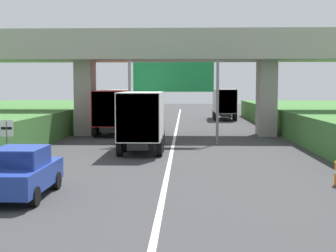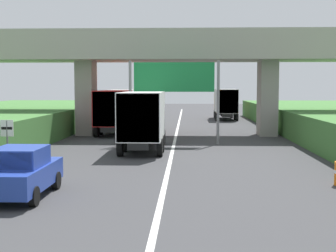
{
  "view_description": "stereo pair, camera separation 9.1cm",
  "coord_description": "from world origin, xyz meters",
  "px_view_note": "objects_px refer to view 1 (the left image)",
  "views": [
    {
      "loc": [
        0.76,
        -2.06,
        3.76
      ],
      "look_at": [
        0.0,
        18.94,
        2.0
      ],
      "focal_mm": 50.73,
      "sensor_mm": 36.0,
      "label": 1
    },
    {
      "loc": [
        0.85,
        -2.06,
        3.76
      ],
      "look_at": [
        0.0,
        18.94,
        2.0
      ],
      "focal_mm": 50.73,
      "sensor_mm": 36.0,
      "label": 2
    }
  ],
  "objects_px": {
    "speed_limit_sign": "(7,136)",
    "truck_white": "(143,118)",
    "overhead_highway_sign": "(173,83)",
    "truck_red": "(114,110)",
    "car_blue": "(22,172)",
    "truck_orange": "(224,102)",
    "truck_yellow": "(122,106)"
  },
  "relations": [
    {
      "from": "speed_limit_sign",
      "to": "truck_orange",
      "type": "bearing_deg",
      "value": 68.89
    },
    {
      "from": "truck_red",
      "to": "truck_yellow",
      "type": "relative_size",
      "value": 1.0
    },
    {
      "from": "speed_limit_sign",
      "to": "truck_white",
      "type": "distance_m",
      "value": 8.44
    },
    {
      "from": "overhead_highway_sign",
      "to": "truck_orange",
      "type": "distance_m",
      "value": 23.76
    },
    {
      "from": "overhead_highway_sign",
      "to": "truck_white",
      "type": "distance_m",
      "value": 4.19
    },
    {
      "from": "speed_limit_sign",
      "to": "truck_white",
      "type": "relative_size",
      "value": 0.31
    },
    {
      "from": "truck_white",
      "to": "car_blue",
      "type": "xyz_separation_m",
      "value": [
        -3.09,
        -11.83,
        -1.08
      ]
    },
    {
      "from": "truck_white",
      "to": "truck_red",
      "type": "distance_m",
      "value": 9.89
    },
    {
      "from": "speed_limit_sign",
      "to": "car_blue",
      "type": "height_order",
      "value": "speed_limit_sign"
    },
    {
      "from": "truck_white",
      "to": "car_blue",
      "type": "bearing_deg",
      "value": -104.63
    },
    {
      "from": "speed_limit_sign",
      "to": "car_blue",
      "type": "relative_size",
      "value": 0.54
    },
    {
      "from": "speed_limit_sign",
      "to": "truck_yellow",
      "type": "relative_size",
      "value": 0.31
    },
    {
      "from": "truck_white",
      "to": "truck_yellow",
      "type": "relative_size",
      "value": 1.0
    },
    {
      "from": "speed_limit_sign",
      "to": "truck_red",
      "type": "bearing_deg",
      "value": 80.47
    },
    {
      "from": "overhead_highway_sign",
      "to": "truck_yellow",
      "type": "relative_size",
      "value": 0.81
    },
    {
      "from": "overhead_highway_sign",
      "to": "truck_red",
      "type": "height_order",
      "value": "overhead_highway_sign"
    },
    {
      "from": "overhead_highway_sign",
      "to": "car_blue",
      "type": "bearing_deg",
      "value": -107.56
    },
    {
      "from": "overhead_highway_sign",
      "to": "speed_limit_sign",
      "type": "bearing_deg",
      "value": -128.12
    },
    {
      "from": "overhead_highway_sign",
      "to": "truck_yellow",
      "type": "height_order",
      "value": "overhead_highway_sign"
    },
    {
      "from": "truck_orange",
      "to": "truck_yellow",
      "type": "bearing_deg",
      "value": -137.61
    },
    {
      "from": "truck_white",
      "to": "speed_limit_sign",
      "type": "bearing_deg",
      "value": -132.73
    },
    {
      "from": "truck_yellow",
      "to": "car_blue",
      "type": "bearing_deg",
      "value": -89.14
    },
    {
      "from": "speed_limit_sign",
      "to": "truck_yellow",
      "type": "distance_m",
      "value": 23.18
    },
    {
      "from": "overhead_highway_sign",
      "to": "truck_red",
      "type": "relative_size",
      "value": 0.81
    },
    {
      "from": "speed_limit_sign",
      "to": "truck_orange",
      "type": "height_order",
      "value": "truck_orange"
    },
    {
      "from": "overhead_highway_sign",
      "to": "speed_limit_sign",
      "type": "height_order",
      "value": "overhead_highway_sign"
    },
    {
      "from": "truck_orange",
      "to": "truck_red",
      "type": "bearing_deg",
      "value": -120.41
    },
    {
      "from": "car_blue",
      "to": "truck_white",
      "type": "bearing_deg",
      "value": 75.37
    },
    {
      "from": "truck_yellow",
      "to": "truck_orange",
      "type": "bearing_deg",
      "value": 42.39
    },
    {
      "from": "truck_orange",
      "to": "speed_limit_sign",
      "type": "bearing_deg",
      "value": -111.11
    },
    {
      "from": "truck_red",
      "to": "truck_yellow",
      "type": "distance_m",
      "value": 7.5
    },
    {
      "from": "truck_red",
      "to": "truck_yellow",
      "type": "xyz_separation_m",
      "value": [
        -0.41,
        7.49,
        0.0
      ]
    }
  ]
}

